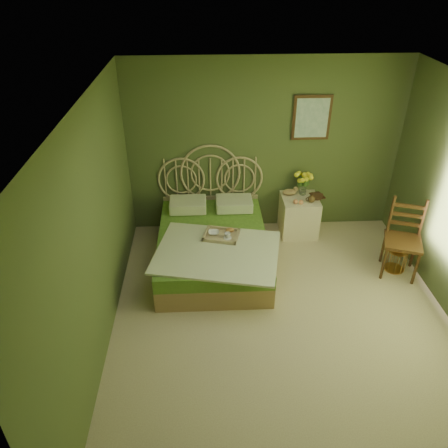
{
  "coord_description": "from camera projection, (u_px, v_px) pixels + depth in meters",
  "views": [
    {
      "loc": [
        -0.88,
        -3.71,
        3.72
      ],
      "look_at": [
        -0.65,
        1.0,
        0.79
      ],
      "focal_mm": 35.0,
      "sensor_mm": 36.0,
      "label": 1
    }
  ],
  "objects": [
    {
      "name": "cereal_bowl",
      "position": [
        214.0,
        233.0,
        5.83
      ],
      "size": [
        0.15,
        0.15,
        0.04
      ],
      "primitive_type": "imported",
      "rotation": [
        0.0,
        0.0,
        -0.02
      ],
      "color": "white",
      "rests_on": "bed"
    },
    {
      "name": "ceiling",
      "position": [
        305.0,
        105.0,
        3.77
      ],
      "size": [
        4.5,
        4.5,
        0.0
      ],
      "primitive_type": "plane",
      "rotation": [
        3.14,
        0.0,
        0.0
      ],
      "color": "silver",
      "rests_on": "wall_back"
    },
    {
      "name": "coffee_cup",
      "position": [
        228.0,
        236.0,
        5.73
      ],
      "size": [
        0.09,
        0.09,
        0.08
      ],
      "primitive_type": "imported",
      "rotation": [
        0.0,
        0.0,
        0.11
      ],
      "color": "white",
      "rests_on": "bed"
    },
    {
      "name": "wall_art",
      "position": [
        312.0,
        118.0,
        6.13
      ],
      "size": [
        0.54,
        0.04,
        0.64
      ],
      "color": "#341F0E",
      "rests_on": "wall_back"
    },
    {
      "name": "book_upper",
      "position": [
        312.0,
        196.0,
        6.54
      ],
      "size": [
        0.21,
        0.25,
        0.02
      ],
      "primitive_type": "imported",
      "rotation": [
        0.0,
        0.0,
        -0.36
      ],
      "color": "#472819",
      "rests_on": "nightstand"
    },
    {
      "name": "wall_left",
      "position": [
        95.0,
        237.0,
        4.37
      ],
      "size": [
        0.0,
        4.5,
        4.5
      ],
      "primitive_type": "plane",
      "rotation": [
        1.57,
        0.0,
        1.57
      ],
      "color": "#48592F",
      "rests_on": "floor"
    },
    {
      "name": "bed",
      "position": [
        213.0,
        243.0,
        6.05
      ],
      "size": [
        1.74,
        2.2,
        1.36
      ],
      "color": "#9E784F",
      "rests_on": "floor"
    },
    {
      "name": "floor",
      "position": [
        283.0,
        324.0,
        5.14
      ],
      "size": [
        4.5,
        4.5,
        0.0
      ],
      "primitive_type": "plane",
      "color": "beige",
      "rests_on": "ground"
    },
    {
      "name": "birdcage",
      "position": [
        396.0,
        257.0,
        5.94
      ],
      "size": [
        0.27,
        0.27,
        0.42
      ],
      "rotation": [
        0.0,
        0.0,
        0.17
      ],
      "color": "#CA8740",
      "rests_on": "floor"
    },
    {
      "name": "chair",
      "position": [
        402.0,
        233.0,
        5.75
      ],
      "size": [
        0.59,
        0.59,
        1.05
      ],
      "rotation": [
        0.0,
        0.0,
        -0.33
      ],
      "color": "#341F0E",
      "rests_on": "floor"
    },
    {
      "name": "book_lower",
      "position": [
        312.0,
        197.0,
        6.55
      ],
      "size": [
        0.22,
        0.26,
        0.02
      ],
      "primitive_type": "imported",
      "rotation": [
        0.0,
        0.0,
        0.24
      ],
      "color": "#381E0F",
      "rests_on": "nightstand"
    },
    {
      "name": "nightstand",
      "position": [
        299.0,
        211.0,
        6.66
      ],
      "size": [
        0.54,
        0.54,
        1.03
      ],
      "color": "#F3EAC5",
      "rests_on": "floor"
    },
    {
      "name": "wall_back",
      "position": [
        264.0,
        148.0,
        6.37
      ],
      "size": [
        4.0,
        0.0,
        4.0
      ],
      "primitive_type": "plane",
      "rotation": [
        1.57,
        0.0,
        0.0
      ],
      "color": "#48592F",
      "rests_on": "floor"
    }
  ]
}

